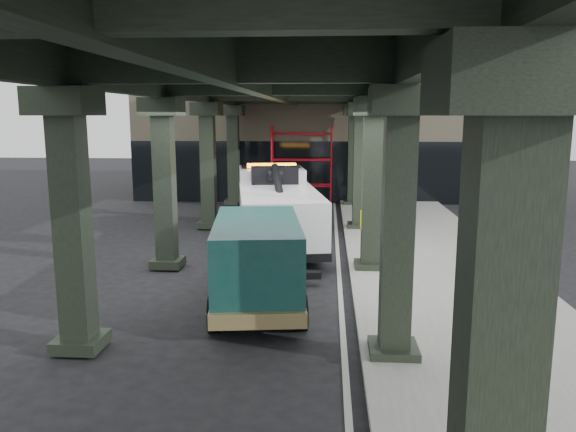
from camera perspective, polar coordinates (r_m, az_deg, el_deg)
The scene contains 8 objects.
ground at distance 14.72m, azimuth -1.36°, elevation -7.64°, with size 90.00×90.00×0.00m, color black.
sidewalk at distance 16.85m, azimuth 14.80°, elevation -5.40°, with size 5.00×40.00×0.15m, color gray.
lane_stripe at distance 16.58m, azimuth 5.19°, elevation -5.61°, with size 0.12×38.00×0.01m, color silver.
viaduct at distance 16.08m, azimuth -2.21°, elevation 13.59°, with size 7.40×32.00×6.40m.
building at distance 33.96m, azimuth 5.26°, elevation 9.28°, with size 22.00×10.00×8.00m, color #C6B793.
scaffolding at distance 28.73m, azimuth 1.40°, elevation 5.39°, with size 3.08×0.88×4.00m.
tow_truck at distance 19.70m, azimuth -1.29°, elevation 1.09°, with size 3.74×8.95×2.86m.
towed_van at distance 13.40m, azimuth -3.16°, elevation -4.36°, with size 2.66×5.45×2.13m.
Camera 1 is at (1.34, -13.95, 4.50)m, focal length 35.00 mm.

